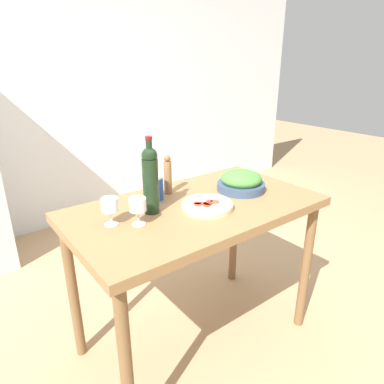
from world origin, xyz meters
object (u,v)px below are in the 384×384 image
wine_glass_far (110,206)px  salad_bowl (241,182)px  homemade_pizza (207,205)px  salt_canister (156,188)px  pepper_mill (168,175)px  wine_glass_near (138,206)px  wine_bottle (150,179)px

wine_glass_far → salad_bowl: bearing=-3.1°
wine_glass_far → salad_bowl: 0.81m
homemade_pizza → salt_canister: size_ratio=1.96×
pepper_mill → salt_canister: (-0.10, -0.04, -0.04)m
salt_canister → salad_bowl: bearing=-20.9°
wine_glass_near → homemade_pizza: (0.37, -0.05, -0.08)m
pepper_mill → salad_bowl: size_ratio=0.81×
homemade_pizza → wine_bottle: bearing=152.2°
wine_glass_far → salt_canister: salt_canister is taller
salad_bowl → homemade_pizza: bearing=-165.7°
wine_glass_near → wine_glass_far: size_ratio=1.00×
pepper_mill → salad_bowl: (0.37, -0.22, -0.06)m
salt_canister → wine_bottle: bearing=-129.6°
homemade_pizza → salad_bowl: bearing=14.3°
wine_glass_far → pepper_mill: (0.43, 0.17, 0.01)m
pepper_mill → wine_bottle: bearing=-141.3°
salad_bowl → salt_canister: salt_canister is taller
salad_bowl → homemade_pizza: (-0.33, -0.08, -0.04)m
wine_bottle → salad_bowl: bearing=-4.9°
wine_bottle → salad_bowl: (0.58, -0.05, -0.13)m
wine_glass_near → pepper_mill: 0.42m
salad_bowl → homemade_pizza: size_ratio=1.04×
wine_glass_near → salt_canister: 0.31m
wine_bottle → wine_glass_near: bearing=-145.7°
wine_glass_near → salt_canister: bearing=42.9°
wine_glass_far → pepper_mill: size_ratio=0.59×
wine_glass_near → homemade_pizza: size_ratio=0.49×
pepper_mill → homemade_pizza: bearing=-82.0°
wine_bottle → wine_glass_far: size_ratio=2.92×
salad_bowl → homemade_pizza: salad_bowl is taller
wine_bottle → salad_bowl: wine_bottle is taller
salt_canister → homemade_pizza: bearing=-61.0°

